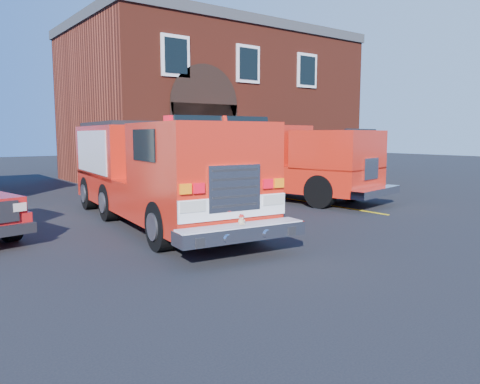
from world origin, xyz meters
TOP-DOWN VIEW (x-y plane):
  - ground at (0.00, 0.00)m, footprint 100.00×100.00m
  - parking_stripe_near at (6.50, 1.00)m, footprint 0.12×3.00m
  - parking_stripe_mid at (6.50, 4.00)m, footprint 0.12×3.00m
  - parking_stripe_far at (6.50, 7.00)m, footprint 0.12×3.00m
  - fire_station at (8.99, 13.98)m, footprint 15.20×10.20m
  - fire_engine at (-0.10, 2.82)m, footprint 3.69×10.01m
  - secondary_truck at (6.25, 5.10)m, footprint 4.69×9.47m

SIDE VIEW (x-z plane):
  - ground at x=0.00m, z-range 0.00..0.00m
  - parking_stripe_near at x=6.50m, z-range 0.00..0.01m
  - parking_stripe_mid at x=6.50m, z-range 0.00..0.01m
  - parking_stripe_far at x=6.50m, z-range 0.00..0.01m
  - fire_engine at x=-0.10m, z-range 0.05..3.07m
  - secondary_truck at x=6.25m, z-range 0.13..3.08m
  - fire_station at x=8.99m, z-range 0.03..8.48m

